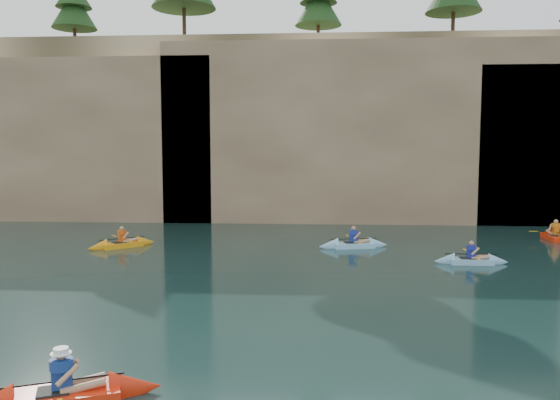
# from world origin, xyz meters

# --- Properties ---
(ground) EXTENTS (160.00, 160.00, 0.00)m
(ground) POSITION_xyz_m (0.00, 0.00, 0.00)
(ground) COLOR black
(ground) RESTS_ON ground
(cliff) EXTENTS (70.00, 16.00, 12.00)m
(cliff) POSITION_xyz_m (0.00, 30.00, 6.00)
(cliff) COLOR tan
(cliff) RESTS_ON ground
(cliff_slab_west) EXTENTS (26.00, 2.40, 10.56)m
(cliff_slab_west) POSITION_xyz_m (-20.00, 22.60, 5.28)
(cliff_slab_west) COLOR tan
(cliff_slab_west) RESTS_ON ground
(cliff_slab_center) EXTENTS (24.00, 2.40, 11.40)m
(cliff_slab_center) POSITION_xyz_m (2.00, 22.60, 5.70)
(cliff_slab_center) COLOR tan
(cliff_slab_center) RESTS_ON ground
(sea_cave_west) EXTENTS (4.50, 1.00, 4.00)m
(sea_cave_west) POSITION_xyz_m (-18.00, 21.95, 2.00)
(sea_cave_west) COLOR black
(sea_cave_west) RESTS_ON ground
(sea_cave_center) EXTENTS (3.50, 1.00, 3.20)m
(sea_cave_center) POSITION_xyz_m (-4.00, 21.95, 1.60)
(sea_cave_center) COLOR black
(sea_cave_center) RESTS_ON ground
(sea_cave_east) EXTENTS (5.00, 1.00, 4.50)m
(sea_cave_east) POSITION_xyz_m (10.00, 21.95, 2.25)
(sea_cave_east) COLOR black
(sea_cave_east) RESTS_ON ground
(main_kayaker) EXTENTS (3.50, 2.20, 1.29)m
(main_kayaker) POSITION_xyz_m (-5.06, -2.44, 0.17)
(main_kayaker) COLOR red
(main_kayaker) RESTS_ON ground
(kayaker_orange) EXTENTS (2.90, 2.66, 1.22)m
(kayaker_orange) POSITION_xyz_m (-9.57, 12.99, 0.15)
(kayaker_orange) COLOR #FF9C10
(kayaker_orange) RESTS_ON ground
(kayaker_ltblue_near) EXTENTS (2.91, 2.28, 1.15)m
(kayaker_ltblue_near) POSITION_xyz_m (5.58, 10.30, 0.14)
(kayaker_ltblue_near) COLOR #8ABFE7
(kayaker_ltblue_near) RESTS_ON ground
(kayaker_red_far) EXTENTS (2.52, 3.53, 1.29)m
(kayaker_red_far) POSITION_xyz_m (11.41, 16.39, 0.16)
(kayaker_red_far) COLOR red
(kayaker_red_far) RESTS_ON ground
(kayaker_ltblue_mid) EXTENTS (3.36, 2.41, 1.25)m
(kayaker_ltblue_mid) POSITION_xyz_m (1.16, 13.57, 0.15)
(kayaker_ltblue_mid) COLOR #97D2FD
(kayaker_ltblue_mid) RESTS_ON ground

